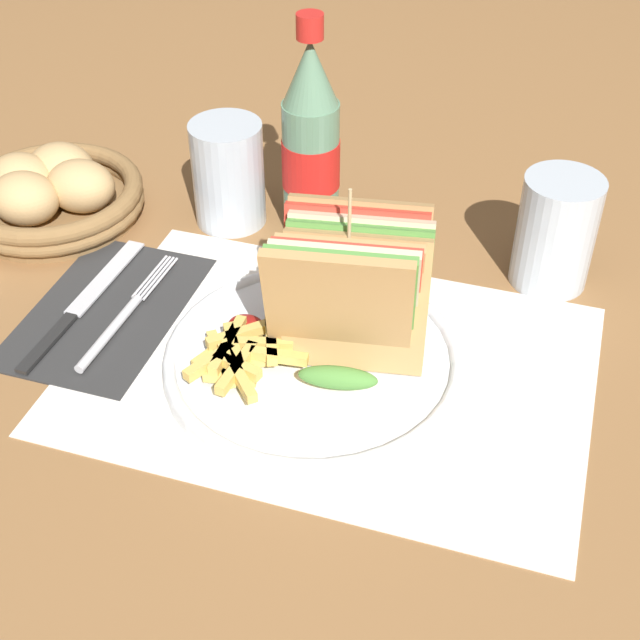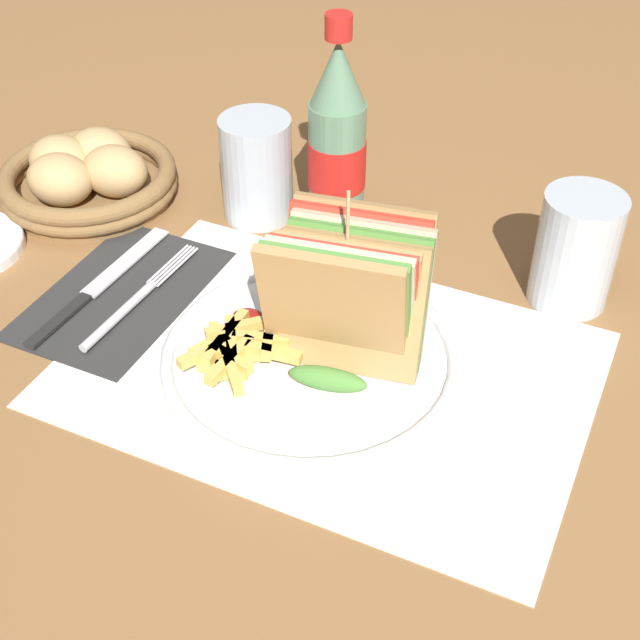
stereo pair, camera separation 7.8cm
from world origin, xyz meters
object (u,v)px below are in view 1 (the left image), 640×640
(coke_bottle_near, at_px, (311,145))
(glass_near, at_px, (555,238))
(plate_main, at_px, (313,360))
(fork, at_px, (120,320))
(club_sandwich, at_px, (351,294))
(knife, at_px, (82,303))
(glass_far, at_px, (229,180))
(bread_basket, at_px, (51,193))

(coke_bottle_near, distance_m, glass_near, 0.26)
(plate_main, bearing_deg, fork, -179.77)
(club_sandwich, xyz_separation_m, knife, (-0.27, -0.00, -0.07))
(glass_far, bearing_deg, plate_main, -51.74)
(knife, bearing_deg, coke_bottle_near, 51.90)
(knife, xyz_separation_m, coke_bottle_near, (0.17, 0.20, 0.09))
(glass_near, bearing_deg, coke_bottle_near, 176.36)
(bread_basket, bearing_deg, fork, -43.81)
(plate_main, bearing_deg, glass_near, 46.94)
(club_sandwich, xyz_separation_m, bread_basket, (-0.38, 0.13, -0.05))
(plate_main, distance_m, fork, 0.19)
(club_sandwich, height_order, fork, club_sandwich)
(plate_main, relative_size, glass_near, 2.32)
(knife, distance_m, coke_bottle_near, 0.28)
(plate_main, xyz_separation_m, bread_basket, (-0.35, 0.15, 0.02))
(coke_bottle_near, distance_m, bread_basket, 0.29)
(club_sandwich, distance_m, fork, 0.23)
(glass_near, xyz_separation_m, bread_basket, (-0.53, -0.04, -0.02))
(knife, relative_size, glass_far, 1.85)
(fork, relative_size, bread_basket, 0.91)
(fork, xyz_separation_m, knife, (-0.05, 0.01, -0.00))
(club_sandwich, relative_size, glass_near, 1.44)
(glass_near, distance_m, glass_far, 0.34)
(fork, height_order, glass_far, glass_far)
(glass_near, xyz_separation_m, glass_far, (-0.34, 0.01, 0.00))
(coke_bottle_near, distance_m, glass_far, 0.10)
(coke_bottle_near, bearing_deg, bread_basket, -167.63)
(plate_main, distance_m, bread_basket, 0.38)
(glass_near, height_order, bread_basket, glass_near)
(plate_main, relative_size, knife, 1.25)
(fork, relative_size, coke_bottle_near, 0.76)
(fork, bearing_deg, knife, 164.99)
(bread_basket, bearing_deg, glass_near, 4.82)
(coke_bottle_near, height_order, glass_far, coke_bottle_near)
(plate_main, height_order, fork, plate_main)
(fork, height_order, glass_near, glass_near)
(plate_main, distance_m, glass_near, 0.27)
(club_sandwich, bearing_deg, bread_basket, 160.46)
(plate_main, bearing_deg, knife, 176.64)
(fork, distance_m, glass_far, 0.21)
(glass_near, bearing_deg, fork, -152.20)
(knife, distance_m, glass_near, 0.46)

